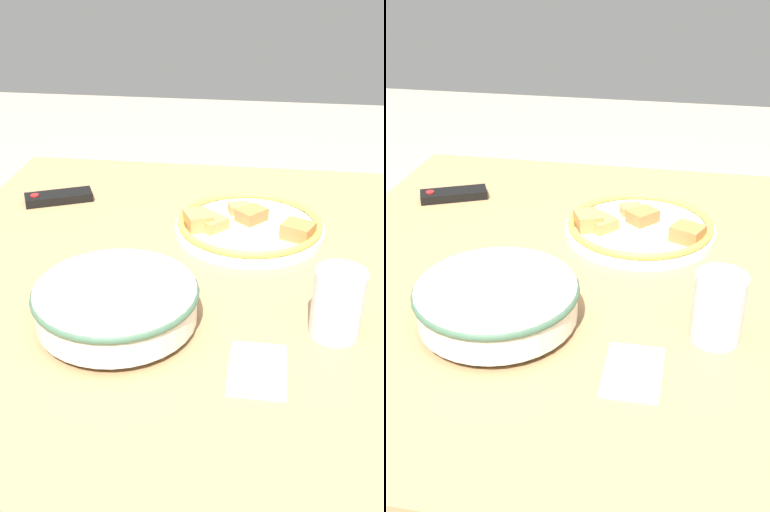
{
  "view_description": "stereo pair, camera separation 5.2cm",
  "coord_description": "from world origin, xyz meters",
  "views": [
    {
      "loc": [
        -0.96,
        -0.15,
        1.27
      ],
      "look_at": [
        -0.01,
        -0.01,
        0.74
      ],
      "focal_mm": 42.0,
      "sensor_mm": 36.0,
      "label": 1
    },
    {
      "loc": [
        -0.96,
        -0.2,
        1.27
      ],
      "look_at": [
        -0.01,
        -0.01,
        0.74
      ],
      "focal_mm": 42.0,
      "sensor_mm": 36.0,
      "label": 2
    }
  ],
  "objects": [
    {
      "name": "dining_table",
      "position": [
        0.0,
        0.0,
        0.62
      ],
      "size": [
        1.11,
        1.02,
        0.7
      ],
      "color": "tan",
      "rests_on": "ground_plane"
    },
    {
      "name": "noodle_bowl",
      "position": [
        -0.19,
        0.08,
        0.75
      ],
      "size": [
        0.27,
        0.27,
        0.07
      ],
      "color": "silver",
      "rests_on": "dining_table"
    },
    {
      "name": "food_plate",
      "position": [
        0.16,
        -0.11,
        0.72
      ],
      "size": [
        0.31,
        0.31,
        0.05
      ],
      "color": "white",
      "rests_on": "dining_table"
    },
    {
      "name": "tv_remote",
      "position": [
        0.27,
        0.34,
        0.71
      ],
      "size": [
        0.11,
        0.16,
        0.02
      ],
      "rotation": [
        0.0,
        0.0,
        0.43
      ],
      "color": "black",
      "rests_on": "dining_table"
    },
    {
      "name": "drinking_glass",
      "position": [
        -0.17,
        -0.26,
        0.76
      ],
      "size": [
        0.08,
        0.08,
        0.11
      ],
      "color": "silver",
      "rests_on": "dining_table"
    },
    {
      "name": "folded_napkin",
      "position": [
        -0.28,
        -0.15,
        0.71
      ],
      "size": [
        0.12,
        0.08,
        0.01
      ],
      "color": "beige",
      "rests_on": "dining_table"
    }
  ]
}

